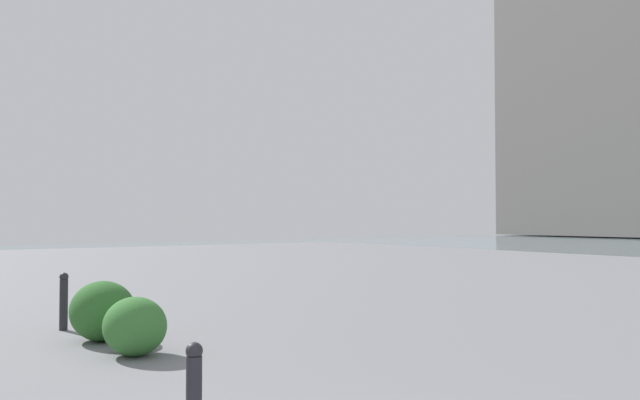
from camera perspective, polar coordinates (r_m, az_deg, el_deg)
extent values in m
cube|color=gray|center=(74.56, 23.95, 7.78)|extent=(17.33, 13.75, 27.55)
cylinder|color=#232328|center=(5.09, -11.18, -16.98)|extent=(0.12, 0.12, 0.63)
sphere|color=#232328|center=(5.01, -11.16, -13.06)|extent=(0.13, 0.13, 0.13)
cylinder|color=#232328|center=(10.38, -21.90, -8.67)|extent=(0.12, 0.12, 0.75)
sphere|color=#232328|center=(10.34, -21.87, -6.38)|extent=(0.13, 0.13, 0.13)
ellipsoid|color=#387533|center=(8.21, -16.18, -10.77)|extent=(0.84, 0.75, 0.71)
ellipsoid|color=#2D6628|center=(9.30, -18.82, -9.34)|extent=(0.96, 0.86, 0.81)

